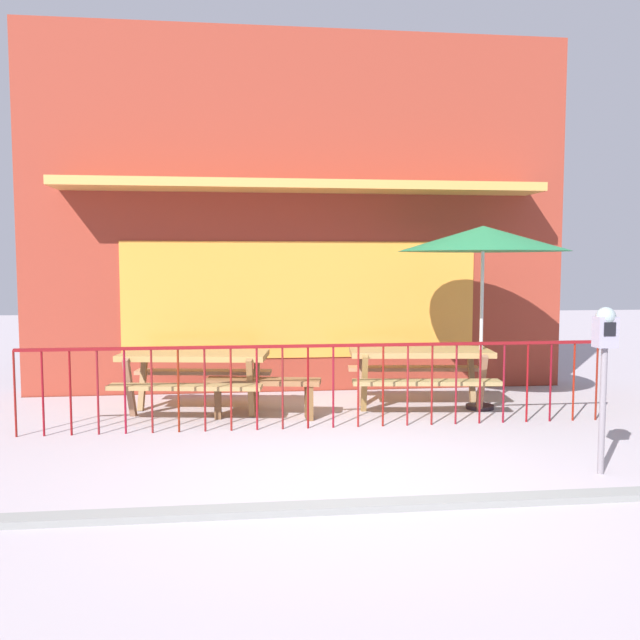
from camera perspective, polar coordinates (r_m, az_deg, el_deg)
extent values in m
plane|color=#A49AA2|center=(6.02, 2.41, -13.51)|extent=(40.00, 40.00, 0.00)
cube|color=#541C10|center=(10.36, -1.64, -5.70)|extent=(7.95, 0.54, 0.01)
cube|color=maroon|center=(10.21, -1.68, 8.85)|extent=(7.95, 0.50, 5.22)
cube|color=orange|center=(9.94, -1.52, 1.70)|extent=(5.17, 0.02, 1.70)
cube|color=#D09449|center=(9.63, -1.34, 11.14)|extent=(6.76, 0.73, 0.12)
cube|color=maroon|center=(7.73, 0.06, -2.17)|extent=(6.68, 0.04, 0.04)
cylinder|color=maroon|center=(8.12, -24.17, -5.66)|extent=(0.02, 0.02, 0.95)
cylinder|color=maroon|center=(8.03, -22.19, -5.69)|extent=(0.02, 0.02, 0.95)
cylinder|color=maroon|center=(7.96, -20.16, -5.72)|extent=(0.02, 0.02, 0.95)
cylinder|color=maroon|center=(7.90, -18.10, -5.75)|extent=(0.02, 0.02, 0.95)
cylinder|color=maroon|center=(7.85, -16.01, -5.76)|extent=(0.02, 0.02, 0.95)
cylinder|color=maroon|center=(7.81, -13.90, -5.77)|extent=(0.02, 0.02, 0.95)
cylinder|color=maroon|center=(7.78, -11.76, -5.77)|extent=(0.02, 0.02, 0.95)
cylinder|color=maroon|center=(7.76, -9.61, -5.77)|extent=(0.02, 0.02, 0.95)
cylinder|color=maroon|center=(7.75, -7.46, -5.75)|extent=(0.02, 0.02, 0.95)
cylinder|color=maroon|center=(7.75, -5.30, -5.73)|extent=(0.02, 0.02, 0.95)
cylinder|color=maroon|center=(7.76, -3.15, -5.70)|extent=(0.02, 0.02, 0.95)
cylinder|color=maroon|center=(7.79, -1.01, -5.66)|extent=(0.02, 0.02, 0.95)
cylinder|color=maroon|center=(7.82, 1.12, -5.61)|extent=(0.02, 0.02, 0.95)
cylinder|color=maroon|center=(7.87, 3.22, -5.56)|extent=(0.02, 0.02, 0.95)
cylinder|color=maroon|center=(7.92, 5.30, -5.50)|extent=(0.02, 0.02, 0.95)
cylinder|color=maroon|center=(7.99, 7.34, -5.43)|extent=(0.02, 0.02, 0.95)
cylinder|color=maroon|center=(8.07, 9.35, -5.36)|extent=(0.02, 0.02, 0.95)
cylinder|color=maroon|center=(8.15, 11.32, -5.28)|extent=(0.02, 0.02, 0.95)
cylinder|color=maroon|center=(8.24, 13.25, -5.20)|extent=(0.02, 0.02, 0.95)
cylinder|color=maroon|center=(8.35, 15.13, -5.12)|extent=(0.02, 0.02, 0.95)
cylinder|color=maroon|center=(8.46, 16.96, -5.03)|extent=(0.02, 0.02, 0.95)
cylinder|color=maroon|center=(8.58, 18.74, -4.94)|extent=(0.02, 0.02, 0.95)
cylinder|color=maroon|center=(8.71, 20.47, -4.84)|extent=(0.02, 0.02, 0.95)
cylinder|color=maroon|center=(8.85, 22.14, -4.75)|extent=(0.02, 0.02, 0.95)
cube|color=#9E7B42|center=(8.64, -10.46, -2.92)|extent=(1.89, 1.02, 0.07)
cube|color=#987847|center=(8.16, -11.24, -5.52)|extent=(1.82, 0.53, 0.05)
cube|color=#9A7151|center=(9.22, -9.71, -4.31)|extent=(1.82, 0.53, 0.05)
cube|color=#8A6046|center=(8.62, -15.64, -5.53)|extent=(0.12, 0.36, 0.78)
cube|color=olive|center=(9.15, -14.60, -4.91)|extent=(0.12, 0.36, 0.78)
cube|color=olive|center=(8.30, -5.82, -5.76)|extent=(0.12, 0.36, 0.78)
cube|color=olive|center=(8.85, -5.35, -5.10)|extent=(0.12, 0.36, 0.78)
cube|color=#9F7A48|center=(8.90, 8.37, -2.66)|extent=(1.87, 0.96, 0.07)
cube|color=#957C4B|center=(8.41, 8.91, -5.18)|extent=(1.82, 0.46, 0.05)
cube|color=#A6714F|center=(9.48, 7.84, -4.03)|extent=(1.82, 0.46, 0.05)
cube|color=olive|center=(8.60, 3.73, -5.38)|extent=(0.11, 0.36, 0.78)
cube|color=#875E48|center=(9.15, 3.48, -4.76)|extent=(0.11, 0.36, 0.78)
cube|color=#865D44|center=(8.83, 13.37, -5.24)|extent=(0.11, 0.36, 0.78)
cube|color=olive|center=(9.36, 12.56, -4.65)|extent=(0.11, 0.36, 0.78)
cylinder|color=black|center=(9.15, 13.22, -7.08)|extent=(0.36, 0.36, 0.05)
cylinder|color=#B2B6B4|center=(8.99, 13.36, -0.01)|extent=(0.04, 0.04, 2.31)
cone|color=#237748|center=(8.96, 13.49, 6.64)|extent=(2.17, 2.17, 0.32)
cube|color=brown|center=(8.34, -4.79, -5.14)|extent=(1.44, 0.58, 0.06)
cube|color=brown|center=(8.49, -8.54, -6.56)|extent=(0.08, 0.29, 0.45)
cube|color=brown|center=(8.32, -0.94, -6.73)|extent=(0.08, 0.29, 0.45)
cylinder|color=slate|center=(6.62, 22.56, -7.04)|extent=(0.06, 0.06, 1.14)
cube|color=#8E89A1|center=(6.52, 22.76, -0.94)|extent=(0.18, 0.14, 0.27)
sphere|color=gray|center=(6.51, 22.80, 0.26)|extent=(0.17, 0.17, 0.17)
cube|color=black|center=(6.45, 23.10, -0.71)|extent=(0.11, 0.01, 0.12)
cube|color=gray|center=(5.44, 3.50, -15.54)|extent=(11.13, 0.20, 0.11)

